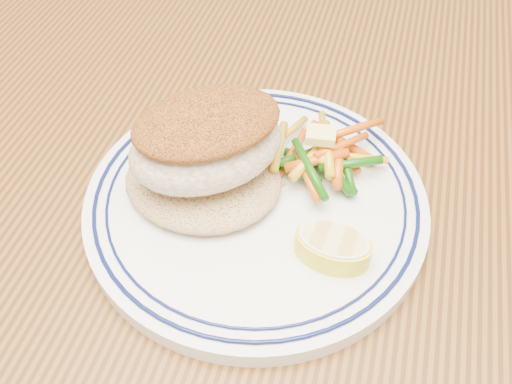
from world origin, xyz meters
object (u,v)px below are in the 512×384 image
object	(u,v)px
dining_table	(272,299)
plate	(256,201)
fish_fillet	(206,140)
lemon_wedge	(333,246)
rice_pilaf	(203,176)
vegetable_pile	(319,156)

from	to	relation	value
dining_table	plate	distance (m)	0.11
plate	fish_fillet	xyz separation A→B (m)	(-0.04, 0.00, 0.05)
plate	fish_fillet	bearing A→B (deg)	174.85
lemon_wedge	fish_fillet	bearing A→B (deg)	157.44
rice_pilaf	lemon_wedge	distance (m)	0.11
plate	lemon_wedge	distance (m)	0.08
dining_table	rice_pilaf	distance (m)	0.14
dining_table	fish_fillet	distance (m)	0.17
plate	lemon_wedge	bearing A→B (deg)	-31.13
rice_pilaf	vegetable_pile	world-z (taller)	vegetable_pile
fish_fillet	lemon_wedge	size ratio (longest dim) A/B	2.49
rice_pilaf	plate	bearing A→B (deg)	1.28
vegetable_pile	plate	bearing A→B (deg)	-133.24
dining_table	rice_pilaf	bearing A→B (deg)	164.77
lemon_wedge	rice_pilaf	bearing A→B (deg)	160.15
fish_fillet	vegetable_pile	distance (m)	0.09
dining_table	lemon_wedge	world-z (taller)	lemon_wedge
rice_pilaf	lemon_wedge	size ratio (longest dim) A/B	2.13
vegetable_pile	lemon_wedge	distance (m)	0.09
lemon_wedge	plate	bearing A→B (deg)	148.87
rice_pilaf	fish_fillet	xyz separation A→B (m)	(0.00, 0.00, 0.03)
rice_pilaf	vegetable_pile	distance (m)	0.09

